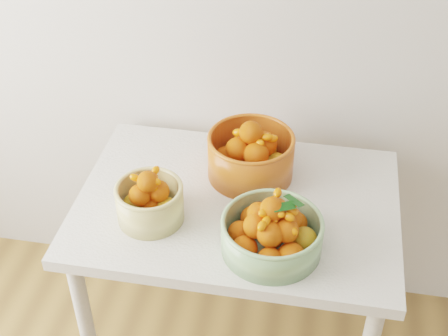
{
  "coord_description": "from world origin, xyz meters",
  "views": [
    {
      "loc": [
        0.02,
        0.15,
        2.03
      ],
      "look_at": [
        -0.23,
        1.54,
        0.92
      ],
      "focal_mm": 50.0,
      "sensor_mm": 36.0,
      "label": 1
    }
  ],
  "objects_px": {
    "bowl_cream": "(150,201)",
    "bowl_orange": "(251,155)",
    "bowl_green": "(272,232)",
    "table": "(237,223)"
  },
  "relations": [
    {
      "from": "bowl_orange",
      "to": "bowl_green",
      "type": "bearing_deg",
      "value": -71.68
    },
    {
      "from": "bowl_cream",
      "to": "table",
      "type": "bearing_deg",
      "value": 26.47
    },
    {
      "from": "bowl_green",
      "to": "bowl_orange",
      "type": "height_order",
      "value": "bowl_orange"
    },
    {
      "from": "table",
      "to": "bowl_green",
      "type": "relative_size",
      "value": 3.07
    },
    {
      "from": "bowl_cream",
      "to": "bowl_orange",
      "type": "height_order",
      "value": "bowl_orange"
    },
    {
      "from": "table",
      "to": "bowl_cream",
      "type": "height_order",
      "value": "bowl_cream"
    },
    {
      "from": "table",
      "to": "bowl_green",
      "type": "height_order",
      "value": "bowl_green"
    },
    {
      "from": "table",
      "to": "bowl_cream",
      "type": "bearing_deg",
      "value": -153.53
    },
    {
      "from": "table",
      "to": "bowl_orange",
      "type": "bearing_deg",
      "value": 81.62
    },
    {
      "from": "table",
      "to": "bowl_green",
      "type": "distance_m",
      "value": 0.28
    }
  ]
}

